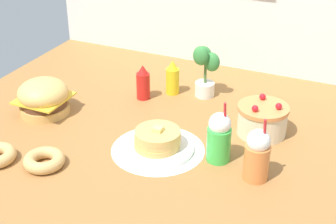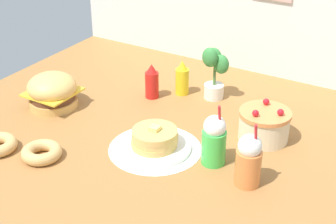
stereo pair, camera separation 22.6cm
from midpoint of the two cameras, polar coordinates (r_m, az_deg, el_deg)
The scene contains 11 objects.
ground_plane at distance 2.27m, azimuth -0.91°, elevation -3.97°, with size 2.07×2.07×0.02m, color #9E6B38.
doily_mat at distance 2.23m, azimuth 1.45°, elevation -4.23°, with size 0.41×0.41×0.00m, color white.
burger at distance 2.59m, azimuth -10.43°, elevation 2.26°, with size 0.25×0.25×0.18m.
pancake_stack at distance 2.21m, azimuth 1.43°, elevation -3.30°, with size 0.32×0.32×0.11m.
layer_cake at distance 2.33m, azimuth 13.49°, elevation -1.50°, with size 0.23×0.23×0.17m.
ketchup_bottle at distance 2.64m, azimuth 0.63°, elevation 3.32°, with size 0.07×0.07×0.19m.
mustard_bottle at distance 2.68m, azimuth 4.02°, elevation 3.70°, with size 0.07×0.07×0.19m.
cream_soda_cup at distance 2.11m, azimuth 8.27°, elevation -3.23°, with size 0.10×0.10×0.28m.
orange_float_cup at distance 2.01m, azimuth 12.26°, elevation -5.42°, with size 0.10×0.10×0.28m.
donut_chocolate at distance 2.20m, azimuth -11.17°, elevation -4.53°, with size 0.17×0.17×0.05m.
potted_plant at distance 2.63m, azimuth 7.72°, elevation 4.53°, with size 0.14×0.11×0.28m.
Camera 2 is at (1.11, -1.57, 1.21)m, focal length 54.34 mm.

